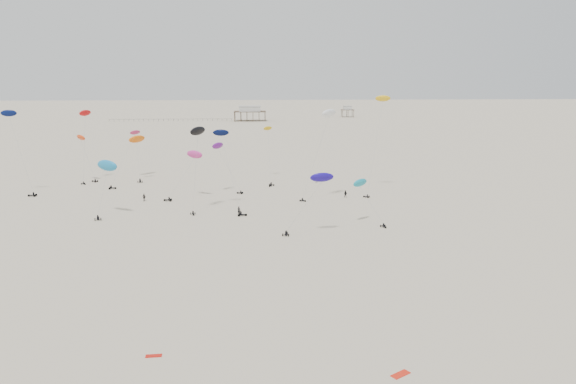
{
  "coord_description": "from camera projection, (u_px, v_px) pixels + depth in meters",
  "views": [
    {
      "loc": [
        -6.54,
        -24.3,
        30.82
      ],
      "look_at": [
        0.0,
        88.0,
        7.0
      ],
      "focal_mm": 35.0,
      "sensor_mm": 36.0,
      "label": 1
    }
  ],
  "objects": [
    {
      "name": "rig_13",
      "position": [
        137.0,
        145.0,
        168.47
      ],
      "size": [
        6.19,
        14.56,
        14.41
      ],
      "rotation": [
        0.0,
        0.0,
        0.16
      ],
      "color": "black",
      "rests_on": "ground"
    },
    {
      "name": "ground_plane",
      "position": [
        272.0,
        152.0,
        225.82
      ],
      "size": [
        900.0,
        900.0,
        0.0
      ],
      "primitive_type": "plane",
      "color": "beige"
    },
    {
      "name": "rig_14",
      "position": [
        190.0,
        163.0,
        140.48
      ],
      "size": [
        9.86,
        7.7,
        12.83
      ],
      "rotation": [
        0.0,
        0.0,
        1.57
      ],
      "color": "black",
      "rests_on": "ground"
    },
    {
      "name": "rig_6",
      "position": [
        228.0,
        161.0,
        127.41
      ],
      "size": [
        7.77,
        11.42,
        19.37
      ],
      "rotation": [
        0.0,
        0.0,
        4.57
      ],
      "color": "black",
      "rests_on": "ground"
    },
    {
      "name": "rig_9",
      "position": [
        380.0,
        116.0,
        146.91
      ],
      "size": [
        8.79,
        12.63,
        26.31
      ],
      "rotation": [
        0.0,
        0.0,
        1.06
      ],
      "color": "black",
      "rests_on": "ground"
    },
    {
      "name": "rig_12",
      "position": [
        326.0,
        121.0,
        136.53
      ],
      "size": [
        10.01,
        6.28,
        22.61
      ],
      "rotation": [
        0.0,
        0.0,
        3.93
      ],
      "color": "black",
      "rests_on": "ground"
    },
    {
      "name": "rig_3",
      "position": [
        85.0,
        124.0,
        161.86
      ],
      "size": [
        3.7,
        11.05,
        20.87
      ],
      "rotation": [
        0.0,
        0.0,
        3.9
      ],
      "color": "black",
      "rests_on": "ground"
    },
    {
      "name": "rig_0",
      "position": [
        364.0,
        190.0,
        116.44
      ],
      "size": [
        7.23,
        7.34,
        10.1
      ],
      "rotation": [
        0.0,
        0.0,
        3.43
      ],
      "color": "black",
      "rests_on": "ground"
    },
    {
      "name": "rig_2",
      "position": [
        269.0,
        159.0,
        161.29
      ],
      "size": [
        3.21,
        17.35,
        19.93
      ],
      "rotation": [
        0.0,
        0.0,
        2.75
      ],
      "color": "black",
      "rests_on": "ground"
    },
    {
      "name": "rig_10",
      "position": [
        126.0,
        155.0,
        158.78
      ],
      "size": [
        6.9,
        16.29,
        19.16
      ],
      "rotation": [
        0.0,
        0.0,
        4.77
      ],
      "color": "black",
      "rests_on": "ground"
    },
    {
      "name": "pavilion_main",
      "position": [
        250.0,
        114.0,
        370.87
      ],
      "size": [
        21.0,
        13.0,
        9.8
      ],
      "color": "brown",
      "rests_on": "ground"
    },
    {
      "name": "pavilion_small",
      "position": [
        347.0,
        112.0,
        404.3
      ],
      "size": [
        9.0,
        7.0,
        8.0
      ],
      "color": "brown",
      "rests_on": "ground"
    },
    {
      "name": "spectator_3",
      "position": [
        316.0,
        183.0,
        161.59
      ],
      "size": [
        0.85,
        0.76,
        1.96
      ],
      "primitive_type": "imported",
      "rotation": [
        0.0,
        0.0,
        2.68
      ],
      "color": "black",
      "rests_on": "ground"
    },
    {
      "name": "grounded_kite_a",
      "position": [
        401.0,
        375.0,
        58.56
      ],
      "size": [
        2.33,
        1.97,
        0.08
      ],
      "primitive_type": "cube",
      "rotation": [
        0.0,
        0.0,
        0.58
      ],
      "color": "red",
      "rests_on": "ground"
    },
    {
      "name": "rig_8",
      "position": [
        84.0,
        146.0,
        161.39
      ],
      "size": [
        6.83,
        4.93,
        13.88
      ],
      "rotation": [
        0.0,
        0.0,
        1.15
      ],
      "color": "black",
      "rests_on": "ground"
    },
    {
      "name": "rig_1",
      "position": [
        17.0,
        143.0,
        143.21
      ],
      "size": [
        8.99,
        6.25,
        21.83
      ],
      "rotation": [
        0.0,
        0.0,
        1.64
      ],
      "color": "black",
      "rests_on": "ground"
    },
    {
      "name": "rig_5",
      "position": [
        197.0,
        141.0,
        125.29
      ],
      "size": [
        4.36,
        7.89,
        19.44
      ],
      "rotation": [
        0.0,
        0.0,
        3.38
      ],
      "color": "black",
      "rests_on": "ground"
    },
    {
      "name": "grounded_kite_b",
      "position": [
        154.0,
        356.0,
        62.41
      ],
      "size": [
        1.85,
        0.83,
        0.07
      ],
      "primitive_type": "cube",
      "rotation": [
        0.0,
        0.0,
        0.07
      ],
      "color": "red",
      "rests_on": "ground"
    },
    {
      "name": "rig_7",
      "position": [
        106.0,
        173.0,
        122.92
      ],
      "size": [
        5.92,
        8.66,
        12.38
      ],
      "rotation": [
        0.0,
        0.0,
        0.24
      ],
      "color": "black",
      "rests_on": "ground"
    },
    {
      "name": "pier_fence",
      "position": [
        171.0,
        120.0,
        368.63
      ],
      "size": [
        80.2,
        0.2,
        1.5
      ],
      "color": "black",
      "rests_on": "ground"
    },
    {
      "name": "rig_4",
      "position": [
        315.0,
        188.0,
        108.36
      ],
      "size": [
        10.35,
        3.74,
        12.82
      ],
      "rotation": [
        0.0,
        0.0,
        6.03
      ],
      "color": "black",
      "rests_on": "ground"
    },
    {
      "name": "spectator_2",
      "position": [
        144.0,
        201.0,
        138.31
      ],
      "size": [
        1.44,
        1.08,
        2.17
      ],
      "primitive_type": "imported",
      "rotation": [
        0.0,
        0.0,
        5.93
      ],
      "color": "black",
      "rests_on": "ground"
    },
    {
      "name": "spectator_0",
      "position": [
        239.0,
        214.0,
        125.15
      ],
      "size": [
        0.91,
        0.74,
        2.15
      ],
      "primitive_type": "imported",
      "rotation": [
        0.0,
        0.0,
        2.85
      ],
      "color": "black",
      "rests_on": "ground"
    },
    {
      "name": "rig_11",
      "position": [
        222.0,
        155.0,
        146.41
      ],
      "size": [
        8.51,
        5.43,
        13.61
      ],
      "rotation": [
        0.0,
        0.0,
        1.35
      ],
      "color": "black",
      "rests_on": "ground"
    },
    {
      "name": "spectator_1",
      "position": [
        345.0,
        198.0,
        142.17
      ],
      "size": [
        1.21,
        1.03,
        2.15
      ],
      "primitive_type": "imported",
      "rotation": [
        0.0,
        0.0,
        5.8
      ],
      "color": "black",
      "rests_on": "ground"
    }
  ]
}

